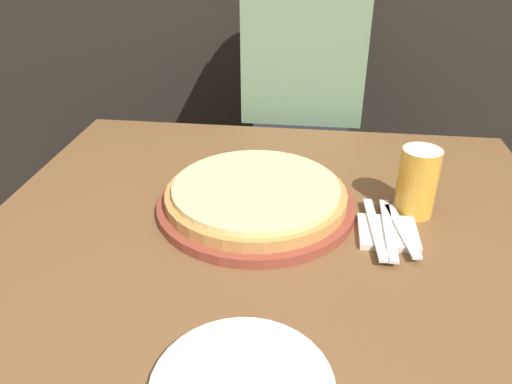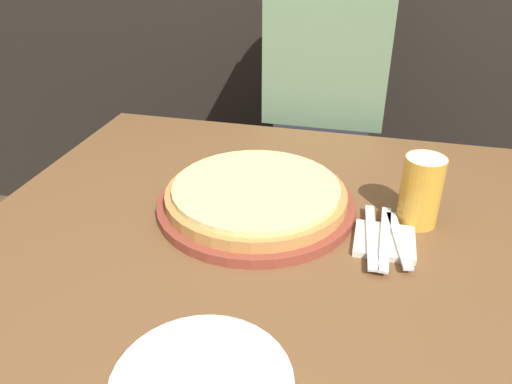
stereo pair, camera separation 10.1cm
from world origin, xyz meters
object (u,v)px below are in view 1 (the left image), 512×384
(dinner_knife, at_px, (388,229))
(beer_glass, at_px, (418,179))
(pizza_on_board, at_px, (256,198))
(spoon, at_px, (402,230))
(diner_person, at_px, (301,132))
(fork, at_px, (375,228))

(dinner_knife, bearing_deg, beer_glass, 57.49)
(pizza_on_board, xyz_separation_m, spoon, (0.29, -0.06, -0.01))
(beer_glass, bearing_deg, diner_person, 113.04)
(spoon, height_order, diner_person, diner_person)
(beer_glass, distance_m, dinner_knife, 0.12)
(pizza_on_board, bearing_deg, fork, -15.23)
(pizza_on_board, height_order, fork, pizza_on_board)
(beer_glass, bearing_deg, spoon, -109.98)
(pizza_on_board, relative_size, beer_glass, 2.88)
(fork, xyz_separation_m, spoon, (0.05, 0.00, 0.00))
(fork, bearing_deg, spoon, 0.00)
(pizza_on_board, xyz_separation_m, fork, (0.24, -0.06, -0.01))
(pizza_on_board, relative_size, fork, 1.91)
(beer_glass, xyz_separation_m, spoon, (-0.03, -0.09, -0.06))
(dinner_knife, distance_m, diner_person, 0.72)
(beer_glass, bearing_deg, dinner_knife, -122.51)
(beer_glass, bearing_deg, pizza_on_board, -175.12)
(beer_glass, relative_size, dinner_knife, 0.67)
(dinner_knife, bearing_deg, fork, 180.00)
(fork, xyz_separation_m, diner_person, (-0.17, 0.68, -0.10))
(pizza_on_board, distance_m, diner_person, 0.63)
(pizza_on_board, distance_m, fork, 0.24)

